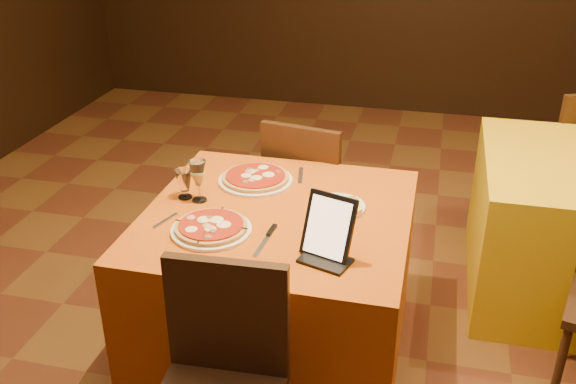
% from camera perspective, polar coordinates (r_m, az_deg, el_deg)
% --- Properties ---
extents(floor, '(6.00, 7.00, 0.01)m').
position_cam_1_polar(floor, '(3.15, 5.21, -13.71)').
color(floor, '#5E2D19').
rests_on(floor, ground).
extents(main_table, '(1.10, 1.10, 0.75)m').
position_cam_1_polar(main_table, '(2.88, -0.88, -8.39)').
color(main_table, '#B24B0B').
rests_on(main_table, floor).
extents(chair_main_far, '(0.42, 0.42, 0.91)m').
position_cam_1_polar(chair_main_far, '(3.49, 2.27, -0.18)').
color(chair_main_far, black).
rests_on(chair_main_far, floor).
extents(chair_side_far, '(0.57, 0.57, 0.91)m').
position_cam_1_polar(chair_side_far, '(4.34, 23.48, 3.05)').
color(chair_side_far, black).
rests_on(chair_side_far, floor).
extents(pizza_near, '(0.32, 0.32, 0.03)m').
position_cam_1_polar(pizza_near, '(2.55, -6.84, -3.22)').
color(pizza_near, white).
rests_on(pizza_near, main_table).
extents(pizza_far, '(0.34, 0.34, 0.03)m').
position_cam_1_polar(pizza_far, '(2.94, -2.91, 1.17)').
color(pizza_far, white).
rests_on(pizza_far, main_table).
extents(cutlet_dish, '(0.24, 0.24, 0.03)m').
position_cam_1_polar(cutlet_dish, '(2.72, 4.38, -1.19)').
color(cutlet_dish, white).
rests_on(cutlet_dish, main_table).
extents(wine_glass, '(0.09, 0.09, 0.19)m').
position_cam_1_polar(wine_glass, '(2.76, -7.98, 0.99)').
color(wine_glass, '#CABE73').
rests_on(wine_glass, main_table).
extents(water_glass, '(0.10, 0.10, 0.13)m').
position_cam_1_polar(water_glass, '(2.81, -9.21, 0.69)').
color(water_glass, silver).
rests_on(water_glass, main_table).
extents(tablet, '(0.21, 0.15, 0.23)m').
position_cam_1_polar(tablet, '(2.34, 3.63, -3.10)').
color(tablet, black).
rests_on(tablet, main_table).
extents(knife, '(0.03, 0.22, 0.01)m').
position_cam_1_polar(knife, '(2.47, -2.10, -4.46)').
color(knife, '#ACACB3').
rests_on(knife, main_table).
extents(fork_near, '(0.06, 0.14, 0.01)m').
position_cam_1_polar(fork_near, '(2.66, -10.83, -2.51)').
color(fork_near, '#B8B7BE').
rests_on(fork_near, main_table).
extents(fork_far, '(0.05, 0.18, 0.01)m').
position_cam_1_polar(fork_far, '(3.00, 1.12, 1.48)').
color(fork_far, '#A6A6AC').
rests_on(fork_far, main_table).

